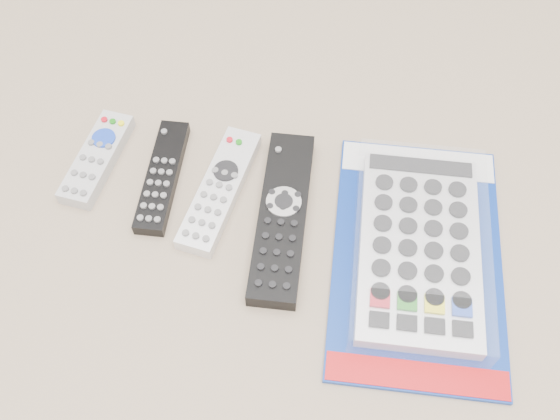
% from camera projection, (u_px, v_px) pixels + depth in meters
% --- Properties ---
extents(remote_small_grey, '(0.06, 0.16, 0.02)m').
position_uv_depth(remote_small_grey, '(97.00, 158.00, 0.86)').
color(remote_small_grey, '#B3B3B5').
rests_on(remote_small_grey, ground).
extents(remote_slim_black, '(0.05, 0.18, 0.02)m').
position_uv_depth(remote_slim_black, '(162.00, 177.00, 0.84)').
color(remote_slim_black, black).
rests_on(remote_slim_black, ground).
extents(remote_silver_dvd, '(0.08, 0.20, 0.02)m').
position_uv_depth(remote_silver_dvd, '(220.00, 190.00, 0.83)').
color(remote_silver_dvd, silver).
rests_on(remote_silver_dvd, ground).
extents(remote_large_black, '(0.07, 0.25, 0.03)m').
position_uv_depth(remote_large_black, '(282.00, 216.00, 0.80)').
color(remote_large_black, black).
rests_on(remote_large_black, ground).
extents(jumbo_remote_packaged, '(0.23, 0.36, 0.05)m').
position_uv_depth(jumbo_remote_packaged, '(419.00, 247.00, 0.77)').
color(jumbo_remote_packaged, navy).
rests_on(jumbo_remote_packaged, ground).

